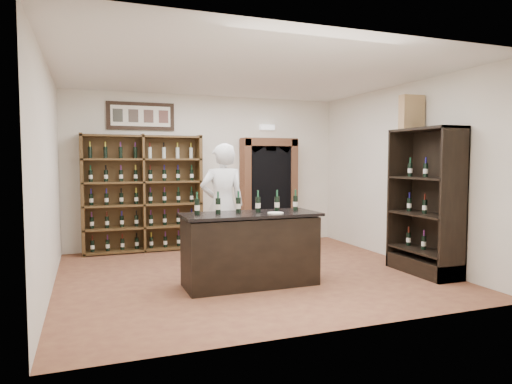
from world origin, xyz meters
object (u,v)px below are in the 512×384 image
counter_bottle_0 (197,206)px  wine_crate (412,112)px  side_cabinet (426,224)px  shopkeeper (223,205)px  wine_shelf (143,193)px  tasting_counter (250,250)px

counter_bottle_0 → wine_crate: 3.70m
counter_bottle_0 → wine_crate: bearing=0.1°
side_cabinet → shopkeeper: side_cabinet is taller
wine_shelf → counter_bottle_0: 2.87m
counter_bottle_0 → shopkeeper: 1.31m
wine_shelf → wine_crate: wine_crate is taller
tasting_counter → counter_bottle_0: counter_bottle_0 is taller
counter_bottle_0 → side_cabinet: 3.48m
wine_shelf → tasting_counter: wine_shelf is taller
side_cabinet → wine_shelf: bearing=139.8°
side_cabinet → counter_bottle_0: bearing=173.6°
side_cabinet → shopkeeper: bearing=151.5°
side_cabinet → wine_crate: 1.76m
tasting_counter → wine_crate: size_ratio=3.51×
side_cabinet → shopkeeper: 3.16m
wine_shelf → counter_bottle_0: bearing=-82.4°
tasting_counter → side_cabinet: side_cabinet is taller
shopkeeper → side_cabinet: bearing=154.0°
counter_bottle_0 → wine_crate: size_ratio=0.56×
tasting_counter → side_cabinet: 2.75m
counter_bottle_0 → shopkeeper: (0.68, 1.12, -0.11)m
shopkeeper → wine_crate: wine_crate is taller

